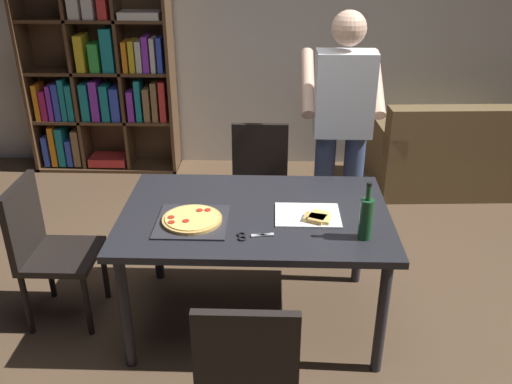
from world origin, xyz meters
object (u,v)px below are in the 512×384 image
at_px(chair_near_camera, 247,371).
at_px(wine_bottle, 366,218).
at_px(chair_left_end, 45,244).
at_px(person_serving_pizza, 342,126).
at_px(couch, 469,156).
at_px(dining_table, 255,223).
at_px(chair_far_side, 260,178).
at_px(bookshelf, 101,77).
at_px(pepperoni_pizza_on_tray, 192,220).
at_px(kitchen_scissors, 249,236).

bearing_deg(chair_near_camera, wine_bottle, 51.20).
bearing_deg(chair_left_end, wine_bottle, -8.57).
bearing_deg(person_serving_pizza, couch, 42.13).
distance_m(dining_table, wine_bottle, 0.66).
relative_size(chair_far_side, bookshelf, 0.46).
relative_size(chair_far_side, couch, 0.52).
distance_m(pepperoni_pizza_on_tray, kitchen_scissors, 0.35).
xyz_separation_m(bookshelf, pepperoni_pizza_on_tray, (1.21, -2.52, -0.15)).
distance_m(chair_left_end, pepperoni_pizza_on_tray, 0.95).
height_order(chair_left_end, bookshelf, bookshelf).
relative_size(chair_far_side, kitchen_scissors, 4.56).
bearing_deg(kitchen_scissors, person_serving_pizza, 61.17).
xyz_separation_m(dining_table, kitchen_scissors, (-0.02, -0.28, 0.08)).
bearing_deg(bookshelf, chair_left_end, -82.67).
height_order(dining_table, bookshelf, bookshelf).
relative_size(chair_left_end, wine_bottle, 2.85).
bearing_deg(pepperoni_pizza_on_tray, dining_table, 22.36).
height_order(couch, pepperoni_pizza_on_tray, couch).
distance_m(bookshelf, pepperoni_pizza_on_tray, 2.80).
height_order(chair_near_camera, bookshelf, bookshelf).
bearing_deg(bookshelf, pepperoni_pizza_on_tray, -64.29).
relative_size(chair_near_camera, chair_left_end, 1.00).
height_order(chair_near_camera, person_serving_pizza, person_serving_pizza).
bearing_deg(bookshelf, couch, -6.42).
height_order(chair_left_end, pepperoni_pizza_on_tray, chair_left_end).
xyz_separation_m(couch, kitchen_scissors, (-1.93, -2.27, 0.45)).
bearing_deg(pepperoni_pizza_on_tray, kitchen_scissors, -24.39).
distance_m(person_serving_pizza, kitchen_scissors, 1.22).
distance_m(chair_near_camera, person_serving_pizza, 1.90).
xyz_separation_m(dining_table, chair_left_end, (-1.24, 0.00, -0.16)).
bearing_deg(chair_left_end, couch, 32.26).
relative_size(dining_table, kitchen_scissors, 7.68).
relative_size(chair_far_side, pepperoni_pizza_on_tray, 2.33).
xyz_separation_m(dining_table, couch, (1.90, 1.99, -0.37)).
distance_m(person_serving_pizza, pepperoni_pizza_on_tray, 1.30).
xyz_separation_m(pepperoni_pizza_on_tray, wine_bottle, (0.91, -0.13, 0.10)).
bearing_deg(chair_left_end, kitchen_scissors, -13.04).
xyz_separation_m(person_serving_pizza, wine_bottle, (0.02, -1.04, -0.13)).
bearing_deg(wine_bottle, chair_far_side, 114.46).
xyz_separation_m(dining_table, chair_near_camera, (-0.00, -0.99, -0.16)).
bearing_deg(pepperoni_pizza_on_tray, bookshelf, 115.71).
bearing_deg(chair_far_side, person_serving_pizza, -21.61).
bearing_deg(dining_table, pepperoni_pizza_on_tray, -157.64).
xyz_separation_m(couch, wine_bottle, (-1.33, -2.26, 0.57)).
bearing_deg(wine_bottle, couch, 59.55).
distance_m(dining_table, person_serving_pizza, 1.00).
height_order(chair_left_end, kitchen_scissors, chair_left_end).
height_order(chair_near_camera, couch, chair_near_camera).
bearing_deg(kitchen_scissors, dining_table, 85.46).
relative_size(dining_table, person_serving_pizza, 0.87).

